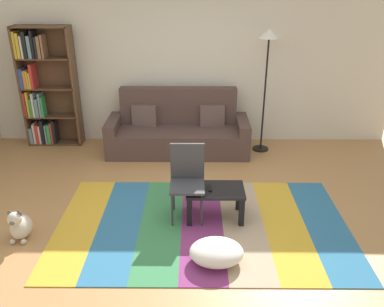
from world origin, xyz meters
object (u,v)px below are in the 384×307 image
(pouf, at_px, (216,252))
(bookshelf, at_px, (43,90))
(couch, at_px, (178,131))
(tv_remote, at_px, (210,188))
(dog, at_px, (20,226))
(standing_lamp, at_px, (268,51))
(folding_chair, at_px, (187,175))
(coffee_table, at_px, (215,195))

(pouf, bearing_deg, bookshelf, 131.29)
(couch, distance_m, tv_remote, 2.06)
(dog, xyz_separation_m, standing_lamp, (3.02, 2.46, 1.47))
(couch, distance_m, folding_chair, 1.96)
(dog, bearing_deg, couch, 55.85)
(tv_remote, xyz_separation_m, folding_chair, (-0.26, 0.07, 0.13))
(couch, relative_size, standing_lamp, 1.16)
(coffee_table, bearing_deg, tv_remote, -177.20)
(couch, relative_size, pouf, 4.11)
(bookshelf, height_order, coffee_table, bookshelf)
(couch, height_order, folding_chair, couch)
(coffee_table, relative_size, dog, 1.71)
(bookshelf, height_order, standing_lamp, bookshelf)
(pouf, bearing_deg, tv_remote, 93.19)
(standing_lamp, bearing_deg, couch, -178.67)
(couch, relative_size, dog, 5.69)
(bookshelf, distance_m, tv_remote, 3.57)
(tv_remote, relative_size, folding_chair, 0.17)
(bookshelf, height_order, dog, bookshelf)
(bookshelf, relative_size, standing_lamp, 1.00)
(coffee_table, height_order, folding_chair, folding_chair)
(couch, height_order, bookshelf, bookshelf)
(coffee_table, height_order, pouf, coffee_table)
(coffee_table, xyz_separation_m, tv_remote, (-0.06, -0.00, 0.09))
(folding_chair, bearing_deg, pouf, -12.07)
(pouf, xyz_separation_m, folding_chair, (-0.31, 0.88, 0.41))
(standing_lamp, bearing_deg, coffee_table, -112.82)
(couch, height_order, dog, couch)
(dog, relative_size, standing_lamp, 0.20)
(bookshelf, height_order, folding_chair, bookshelf)
(standing_lamp, distance_m, tv_remote, 2.55)
(couch, distance_m, bookshelf, 2.33)
(standing_lamp, relative_size, folding_chair, 2.17)
(couch, relative_size, coffee_table, 3.32)
(couch, xyz_separation_m, dog, (-1.65, -2.43, -0.18))
(dog, bearing_deg, folding_chair, 15.01)
(bookshelf, xyz_separation_m, pouf, (2.72, -3.10, -0.82))
(dog, bearing_deg, bookshelf, 102.10)
(pouf, height_order, tv_remote, tv_remote)
(dog, bearing_deg, coffee_table, 11.07)
(standing_lamp, bearing_deg, dog, -140.81)
(bookshelf, bearing_deg, pouf, -48.71)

